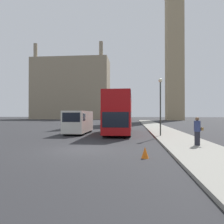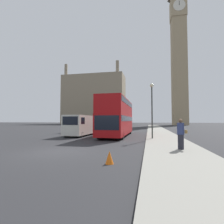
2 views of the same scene
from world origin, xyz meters
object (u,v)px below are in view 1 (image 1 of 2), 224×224
object	(u,v)px
parked_sedan	(107,121)
pedestrian	(197,131)
red_double_decker_bus	(119,112)
street_lamp	(160,98)
white_van	(78,122)
clock_tower	(174,29)

from	to	relation	value
parked_sedan	pedestrian	bearing A→B (deg)	-74.32
red_double_decker_bus	street_lamp	xyz separation A→B (m)	(4.01, -3.37, 1.25)
red_double_decker_bus	white_van	bearing A→B (deg)	-171.47
clock_tower	parked_sedan	world-z (taller)	clock_tower
pedestrian	white_van	bearing A→B (deg)	138.19
street_lamp	red_double_decker_bus	bearing A→B (deg)	139.96
clock_tower	red_double_decker_bus	distance (m)	64.89
clock_tower	white_van	distance (m)	67.16
pedestrian	street_lamp	size ratio (longest dim) A/B	0.34
white_van	parked_sedan	world-z (taller)	white_van
red_double_decker_bus	white_van	distance (m)	4.55
white_van	pedestrian	world-z (taller)	white_van
pedestrian	red_double_decker_bus	bearing A→B (deg)	120.19
clock_tower	parked_sedan	distance (m)	47.60
pedestrian	parked_sedan	bearing A→B (deg)	105.68
white_van	pedestrian	xyz separation A→B (m)	(9.92, -8.87, -0.28)
clock_tower	pedestrian	world-z (taller)	clock_tower
pedestrian	parked_sedan	world-z (taller)	pedestrian
pedestrian	parked_sedan	size ratio (longest dim) A/B	0.42
clock_tower	parked_sedan	xyz separation A→B (m)	(-20.79, -28.79, -31.70)
red_double_decker_bus	parked_sedan	world-z (taller)	red_double_decker_bus
red_double_decker_bus	pedestrian	bearing A→B (deg)	-59.81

